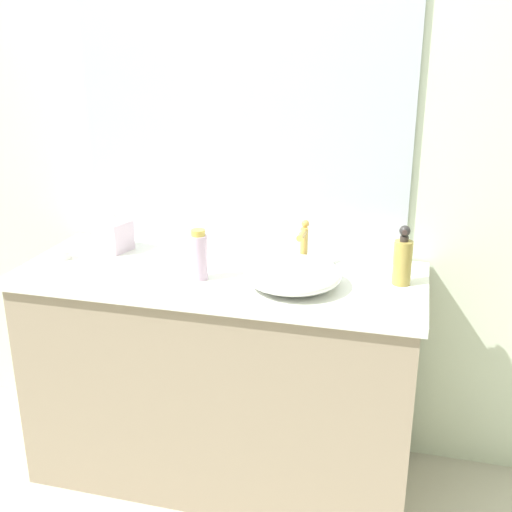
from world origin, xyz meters
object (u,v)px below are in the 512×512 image
(candle_jar, at_px, (64,255))
(tissue_box, at_px, (114,234))
(sink_basin, at_px, (293,274))
(soap_dispenser, at_px, (403,260))
(lotion_bottle, at_px, (199,256))

(candle_jar, bearing_deg, tissue_box, 44.68)
(sink_basin, bearing_deg, tissue_box, 165.79)
(sink_basin, distance_m, tissue_box, 0.79)
(tissue_box, xyz_separation_m, candle_jar, (-0.14, -0.14, -0.05))
(soap_dispenser, xyz_separation_m, candle_jar, (-1.26, -0.06, -0.07))
(sink_basin, xyz_separation_m, tissue_box, (-0.76, 0.19, 0.02))
(sink_basin, xyz_separation_m, soap_dispenser, (0.36, 0.12, 0.04))
(tissue_box, bearing_deg, soap_dispenser, -3.96)
(lotion_bottle, bearing_deg, soap_dispenser, 10.76)
(lotion_bottle, xyz_separation_m, candle_jar, (-0.57, 0.07, -0.07))
(lotion_bottle, distance_m, candle_jar, 0.58)
(tissue_box, bearing_deg, sink_basin, -14.21)
(sink_basin, relative_size, lotion_bottle, 1.89)
(lotion_bottle, height_order, candle_jar, lotion_bottle)
(sink_basin, bearing_deg, lotion_bottle, -177.40)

